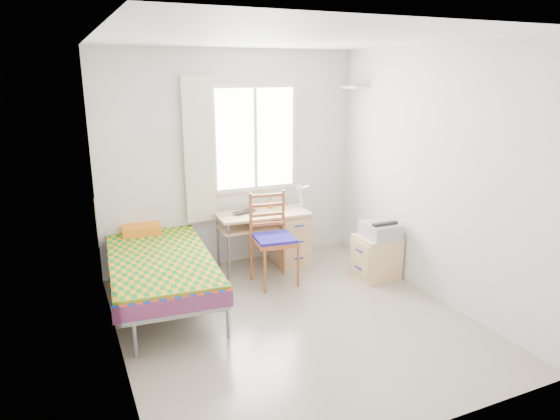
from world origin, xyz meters
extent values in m
plane|color=#BCAD93|center=(0.00, 0.00, 0.00)|extent=(3.50, 3.50, 0.00)
plane|color=white|center=(0.00, 0.00, 2.60)|extent=(3.50, 3.50, 0.00)
plane|color=silver|center=(0.00, 1.75, 1.30)|extent=(3.20, 0.00, 3.20)
plane|color=silver|center=(-1.60, 0.00, 1.30)|extent=(0.00, 3.50, 3.50)
plane|color=silver|center=(1.60, 0.00, 1.30)|extent=(0.00, 3.50, 3.50)
cube|color=white|center=(0.30, 1.73, 1.55)|extent=(1.10, 0.04, 1.30)
cube|color=white|center=(0.30, 1.72, 1.55)|extent=(1.00, 0.02, 1.20)
cube|color=white|center=(0.30, 1.72, 1.55)|extent=(0.04, 0.02, 1.20)
cube|color=beige|center=(-0.42, 1.68, 1.45)|extent=(0.35, 0.05, 1.70)
cube|color=white|center=(1.49, 1.40, 2.15)|extent=(0.20, 0.32, 0.03)
cube|color=gray|center=(-1.09, 0.91, 0.36)|extent=(1.11, 2.19, 0.06)
cube|color=red|center=(-1.09, 0.91, 0.45)|extent=(1.16, 2.22, 0.15)
cube|color=orange|center=(-1.09, 0.89, 0.53)|extent=(1.13, 2.10, 0.03)
cube|color=tan|center=(-1.09, 1.94, 0.64)|extent=(1.02, 0.13, 0.59)
cube|color=orange|center=(-1.14, 1.67, 0.60)|extent=(0.45, 0.39, 0.11)
cylinder|color=gray|center=(-1.50, -0.05, 0.17)|extent=(0.04, 0.04, 0.34)
cylinder|color=gray|center=(-0.68, 1.87, 0.17)|extent=(0.04, 0.04, 0.34)
cube|color=tan|center=(0.27, 1.41, 0.68)|extent=(1.13, 0.56, 0.03)
cube|color=tan|center=(0.63, 1.41, 0.33)|extent=(0.41, 0.51, 0.66)
cube|color=tan|center=(0.06, 1.41, 0.53)|extent=(0.69, 0.50, 0.02)
cylinder|color=gray|center=(-0.25, 1.20, 0.33)|extent=(0.03, 0.03, 0.66)
cylinder|color=gray|center=(-0.25, 1.61, 0.33)|extent=(0.03, 0.03, 0.66)
cube|color=brown|center=(0.19, 0.89, 0.50)|extent=(0.49, 0.49, 0.04)
cube|color=navy|center=(0.19, 0.89, 0.54)|extent=(0.47, 0.47, 0.04)
cube|color=brown|center=(0.19, 1.09, 0.82)|extent=(0.40, 0.07, 0.45)
cylinder|color=brown|center=(-0.01, 0.68, 0.25)|extent=(0.03, 0.03, 0.50)
cylinder|color=brown|center=(0.39, 1.09, 0.52)|extent=(0.04, 0.04, 1.03)
cube|color=tan|center=(1.34, 0.56, 0.25)|extent=(0.47, 0.42, 0.50)
cube|color=tan|center=(1.11, 0.56, 0.37)|extent=(0.02, 0.37, 0.18)
cube|color=tan|center=(1.11, 0.56, 0.16)|extent=(0.02, 0.37, 0.18)
cube|color=#9C9DA4|center=(1.35, 0.53, 0.59)|extent=(0.35, 0.41, 0.17)
cube|color=black|center=(1.35, 0.53, 0.67)|extent=(0.28, 0.33, 0.02)
imported|color=black|center=(0.07, 1.45, 0.70)|extent=(0.36, 0.29, 0.02)
cylinder|color=orange|center=(0.43, 1.59, 0.74)|extent=(0.09, 0.09, 0.09)
cylinder|color=white|center=(0.82, 1.49, 0.70)|extent=(0.09, 0.09, 0.03)
cylinder|color=white|center=(0.82, 1.49, 0.83)|extent=(0.02, 0.11, 0.24)
cylinder|color=white|center=(0.80, 1.41, 0.95)|extent=(0.11, 0.21, 0.10)
cone|color=white|center=(0.72, 1.31, 0.98)|extent=(0.12, 0.13, 0.11)
imported|color=gray|center=(0.02, 1.44, 0.59)|extent=(0.18, 0.22, 0.01)
camera|label=1|loc=(-1.92, -3.95, 2.32)|focal=32.00mm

